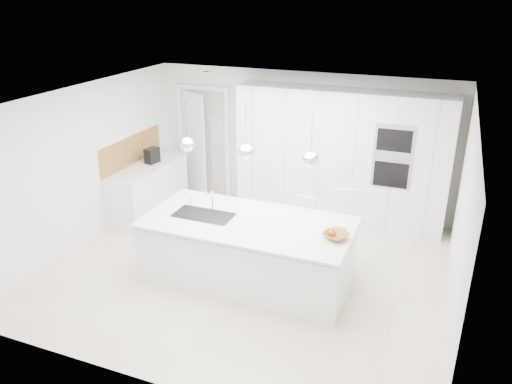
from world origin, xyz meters
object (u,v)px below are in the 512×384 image
at_px(fruit_bowl, 336,236).
at_px(espresso_machine, 152,155).
at_px(bar_stool_left, 304,230).
at_px(bar_stool_right, 342,229).
at_px(island_base, 247,253).

bearing_deg(fruit_bowl, espresso_machine, 155.90).
distance_m(fruit_bowl, espresso_machine, 4.11).
relative_size(fruit_bowl, bar_stool_left, 0.31).
height_order(fruit_bowl, bar_stool_left, fruit_bowl).
bearing_deg(bar_stool_left, espresso_machine, 174.81).
relative_size(fruit_bowl, bar_stool_right, 0.27).
xyz_separation_m(island_base, bar_stool_left, (0.56, 0.86, 0.06)).
height_order(fruit_bowl, bar_stool_right, bar_stool_right).
bearing_deg(bar_stool_left, island_base, -113.81).
distance_m(island_base, bar_stool_right, 1.47).
xyz_separation_m(fruit_bowl, espresso_machine, (-3.75, 1.68, 0.10)).
relative_size(island_base, espresso_machine, 10.19).
bearing_deg(bar_stool_right, fruit_bowl, -97.75).
height_order(espresso_machine, bar_stool_right, espresso_machine).
height_order(bar_stool_left, bar_stool_right, bar_stool_right).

